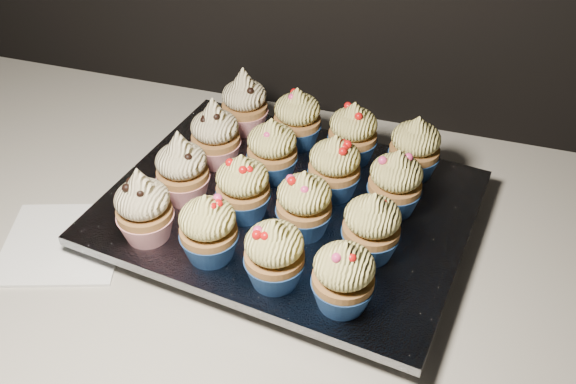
{
  "coord_description": "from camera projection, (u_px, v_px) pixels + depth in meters",
  "views": [
    {
      "loc": [
        0.27,
        1.18,
        1.43
      ],
      "look_at": [
        0.1,
        1.74,
        0.95
      ],
      "focal_mm": 40.0,
      "sensor_mm": 36.0,
      "label": 1
    }
  ],
  "objects": [
    {
      "name": "cupcake_10",
      "position": [
        334.0,
        168.0,
        0.75
      ],
      "size": [
        0.06,
        0.06,
        0.08
      ],
      "color": "navy",
      "rests_on": "foil_lining"
    },
    {
      "name": "worktop",
      "position": [
        204.0,
        238.0,
        0.79
      ],
      "size": [
        2.44,
        0.64,
        0.04
      ],
      "primitive_type": "cube",
      "color": "beige",
      "rests_on": "cabinet"
    },
    {
      "name": "cupcake_3",
      "position": [
        343.0,
        277.0,
        0.62
      ],
      "size": [
        0.06,
        0.06,
        0.08
      ],
      "color": "navy",
      "rests_on": "foil_lining"
    },
    {
      "name": "napkin",
      "position": [
        63.0,
        243.0,
        0.76
      ],
      "size": [
        0.17,
        0.17,
        0.0
      ],
      "primitive_type": "cube",
      "rotation": [
        0.0,
        0.0,
        0.32
      ],
      "color": "white",
      "rests_on": "worktop"
    },
    {
      "name": "baking_tray",
      "position": [
        288.0,
        217.0,
        0.78
      ],
      "size": [
        0.42,
        0.34,
        0.02
      ],
      "primitive_type": "cube",
      "rotation": [
        0.0,
        0.0,
        -0.13
      ],
      "color": "black",
      "rests_on": "worktop"
    },
    {
      "name": "cupcake_9",
      "position": [
        272.0,
        151.0,
        0.78
      ],
      "size": [
        0.06,
        0.06,
        0.08
      ],
      "color": "navy",
      "rests_on": "foil_lining"
    },
    {
      "name": "cupcake_11",
      "position": [
        395.0,
        183.0,
        0.73
      ],
      "size": [
        0.06,
        0.06,
        0.08
      ],
      "color": "navy",
      "rests_on": "foil_lining"
    },
    {
      "name": "cupcake_13",
      "position": [
        297.0,
        119.0,
        0.84
      ],
      "size": [
        0.06,
        0.06,
        0.08
      ],
      "color": "navy",
      "rests_on": "foil_lining"
    },
    {
      "name": "cupcake_0",
      "position": [
        144.0,
        208.0,
        0.7
      ],
      "size": [
        0.06,
        0.06,
        0.1
      ],
      "color": "#A91728",
      "rests_on": "foil_lining"
    },
    {
      "name": "cupcake_7",
      "position": [
        372.0,
        227.0,
        0.67
      ],
      "size": [
        0.06,
        0.06,
        0.08
      ],
      "color": "navy",
      "rests_on": "foil_lining"
    },
    {
      "name": "cupcake_6",
      "position": [
        304.0,
        204.0,
        0.7
      ],
      "size": [
        0.06,
        0.06,
        0.08
      ],
      "color": "navy",
      "rests_on": "foil_lining"
    },
    {
      "name": "cupcake_5",
      "position": [
        243.0,
        188.0,
        0.73
      ],
      "size": [
        0.06,
        0.06,
        0.08
      ],
      "color": "navy",
      "rests_on": "foil_lining"
    },
    {
      "name": "cupcake_12",
      "position": [
        245.0,
        104.0,
        0.86
      ],
      "size": [
        0.06,
        0.06,
        0.1
      ],
      "color": "#A91728",
      "rests_on": "foil_lining"
    },
    {
      "name": "cupcake_4",
      "position": [
        182.0,
        170.0,
        0.75
      ],
      "size": [
        0.06,
        0.06,
        0.1
      ],
      "color": "#A91728",
      "rests_on": "foil_lining"
    },
    {
      "name": "cupcake_1",
      "position": [
        208.0,
        229.0,
        0.67
      ],
      "size": [
        0.06,
        0.06,
        0.08
      ],
      "color": "navy",
      "rests_on": "foil_lining"
    },
    {
      "name": "cupcake_15",
      "position": [
        415.0,
        149.0,
        0.78
      ],
      "size": [
        0.06,
        0.06,
        0.08
      ],
      "color": "navy",
      "rests_on": "foil_lining"
    },
    {
      "name": "cupcake_2",
      "position": [
        274.0,
        254.0,
        0.64
      ],
      "size": [
        0.06,
        0.06,
        0.08
      ],
      "color": "navy",
      "rests_on": "foil_lining"
    },
    {
      "name": "foil_lining",
      "position": [
        288.0,
        206.0,
        0.77
      ],
      "size": [
        0.46,
        0.38,
        0.01
      ],
      "primitive_type": "cube",
      "rotation": [
        0.0,
        0.0,
        -0.13
      ],
      "color": "silver",
      "rests_on": "baking_tray"
    },
    {
      "name": "cupcake_14",
      "position": [
        353.0,
        134.0,
        0.81
      ],
      "size": [
        0.06,
        0.06,
        0.08
      ],
      "color": "navy",
      "rests_on": "foil_lining"
    },
    {
      "name": "cupcake_8",
      "position": [
        215.0,
        135.0,
        0.8
      ],
      "size": [
        0.06,
        0.06,
        0.1
      ],
      "color": "#A91728",
      "rests_on": "foil_lining"
    }
  ]
}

